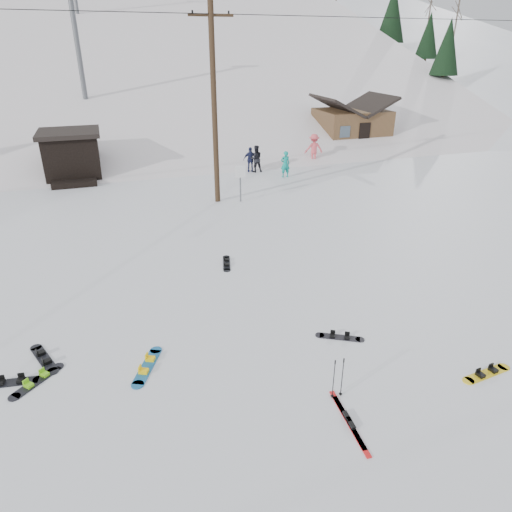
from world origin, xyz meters
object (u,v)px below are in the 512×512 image
object	(u,v)px
utility_pole	(214,105)
hero_skis	(349,421)
hero_snowboard	(147,366)
cabin	(351,126)

from	to	relation	value
utility_pole	hero_skis	world-z (taller)	utility_pole
hero_snowboard	hero_skis	xyz separation A→B (m)	(3.90, -3.21, -0.00)
hero_skis	utility_pole	bearing A→B (deg)	90.82
hero_snowboard	hero_skis	bearing A→B (deg)	-103.85
cabin	hero_skis	world-z (taller)	cabin
cabin	hero_snowboard	size ratio (longest dim) A/B	3.54
hero_snowboard	hero_skis	distance (m)	5.05
utility_pole	cabin	bearing A→B (deg)	37.56
utility_pole	hero_skis	size ratio (longest dim) A/B	4.66
hero_skis	hero_snowboard	bearing A→B (deg)	144.82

